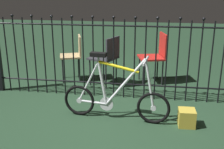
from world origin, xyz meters
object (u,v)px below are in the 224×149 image
Objects in this scene: chair_tan at (74,53)px; chair_charcoal at (107,55)px; display_crate at (187,118)px; bicycle at (115,97)px; chair_red at (156,53)px.

chair_charcoal is (0.62, -0.18, 0.02)m from chair_tan.
bicycle is at bearing 177.07° from display_crate.
chair_red is at bearing 72.38° from bicycle.
chair_red is 1.44m from chair_tan.
bicycle is 1.33m from chair_charcoal.
chair_tan is 3.81× the size of display_crate.
display_crate is at bearing -39.10° from chair_tan.
bicycle is 6.52× the size of display_crate.
chair_tan reaches higher than display_crate.
chair_tan is (-1.44, -0.11, -0.02)m from chair_red.
chair_charcoal is at bearing -160.74° from chair_red.
chair_tan is at bearing 123.04° from bicycle.
display_crate is at bearing -75.90° from chair_red.
display_crate is at bearing -47.19° from chair_charcoal.
bicycle reaches higher than chair_red.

